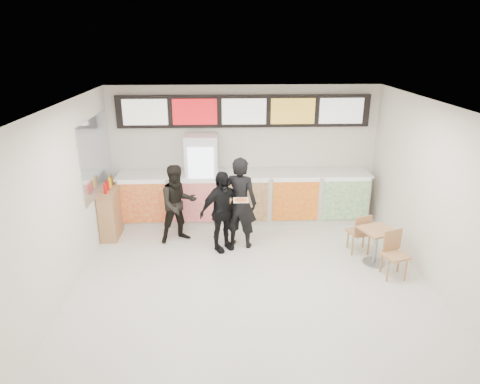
{
  "coord_description": "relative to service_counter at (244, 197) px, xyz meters",
  "views": [
    {
      "loc": [
        -0.46,
        -5.88,
        3.97
      ],
      "look_at": [
        -0.17,
        1.2,
        1.39
      ],
      "focal_mm": 32.0,
      "sensor_mm": 36.0,
      "label": 1
    }
  ],
  "objects": [
    {
      "name": "floor",
      "position": [
        -0.0,
        -3.09,
        -0.57
      ],
      "size": [
        7.0,
        7.0,
        0.0
      ],
      "primitive_type": "plane",
      "color": "beige",
      "rests_on": "ground"
    },
    {
      "name": "ceiling",
      "position": [
        -0.0,
        -3.09,
        2.43
      ],
      "size": [
        7.0,
        7.0,
        0.0
      ],
      "primitive_type": "plane",
      "rotation": [
        3.14,
        0.0,
        0.0
      ],
      "color": "white",
      "rests_on": "wall_back"
    },
    {
      "name": "wall_back",
      "position": [
        -0.0,
        0.41,
        0.93
      ],
      "size": [
        6.0,
        0.0,
        6.0
      ],
      "primitive_type": "plane",
      "rotation": [
        1.57,
        0.0,
        0.0
      ],
      "color": "silver",
      "rests_on": "floor"
    },
    {
      "name": "wall_left",
      "position": [
        -3.0,
        -3.09,
        0.93
      ],
      "size": [
        0.0,
        7.0,
        7.0
      ],
      "primitive_type": "plane",
      "rotation": [
        1.57,
        0.0,
        1.57
      ],
      "color": "silver",
      "rests_on": "floor"
    },
    {
      "name": "wall_right",
      "position": [
        3.0,
        -3.09,
        0.93
      ],
      "size": [
        0.0,
        7.0,
        7.0
      ],
      "primitive_type": "plane",
      "rotation": [
        1.57,
        0.0,
        -1.57
      ],
      "color": "silver",
      "rests_on": "floor"
    },
    {
      "name": "service_counter",
      "position": [
        0.0,
        0.0,
        0.0
      ],
      "size": [
        5.56,
        0.77,
        1.14
      ],
      "color": "silver",
      "rests_on": "floor"
    },
    {
      "name": "menu_board",
      "position": [
        0.0,
        0.32,
        1.88
      ],
      "size": [
        5.5,
        0.14,
        0.7
      ],
      "color": "black",
      "rests_on": "wall_back"
    },
    {
      "name": "drinks_fridge",
      "position": [
        -0.93,
        0.02,
        0.43
      ],
      "size": [
        0.7,
        0.67,
        2.0
      ],
      "color": "white",
      "rests_on": "floor"
    },
    {
      "name": "mirror_panel",
      "position": [
        -2.99,
        -0.64,
        1.18
      ],
      "size": [
        0.01,
        2.0,
        1.5
      ],
      "primitive_type": "cube",
      "color": "#B2B7BF",
      "rests_on": "wall_left"
    },
    {
      "name": "customer_main",
      "position": [
        -0.15,
        -1.23,
        0.35
      ],
      "size": [
        0.78,
        0.63,
        1.84
      ],
      "primitive_type": "imported",
      "rotation": [
        0.0,
        0.0,
        2.82
      ],
      "color": "black",
      "rests_on": "floor"
    },
    {
      "name": "customer_left",
      "position": [
        -1.38,
        -0.94,
        0.23
      ],
      "size": [
        0.96,
        0.87,
        1.61
      ],
      "primitive_type": "imported",
      "rotation": [
        0.0,
        0.0,
        0.4
      ],
      "color": "black",
      "rests_on": "floor"
    },
    {
      "name": "customer_mid",
      "position": [
        -0.51,
        -1.38,
        0.23
      ],
      "size": [
        1.0,
        0.85,
        1.61
      ],
      "primitive_type": "imported",
      "rotation": [
        0.0,
        0.0,
        0.58
      ],
      "color": "black",
      "rests_on": "floor"
    },
    {
      "name": "pizza_slice",
      "position": [
        -0.15,
        -1.68,
        0.58
      ],
      "size": [
        0.36,
        0.36,
        0.02
      ],
      "color": "beige",
      "rests_on": "customer_main"
    },
    {
      "name": "cafe_table",
      "position": [
        2.31,
        -2.05,
        -0.09
      ],
      "size": [
        0.83,
        1.45,
        0.82
      ],
      "rotation": [
        0.0,
        0.0,
        0.33
      ],
      "color": "tan",
      "rests_on": "floor"
    },
    {
      "name": "condiment_ledge",
      "position": [
        -2.82,
        -0.63,
        -0.05
      ],
      "size": [
        0.37,
        0.91,
        1.22
      ],
      "color": "tan",
      "rests_on": "floor"
    }
  ]
}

